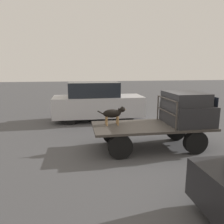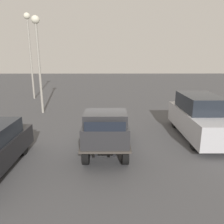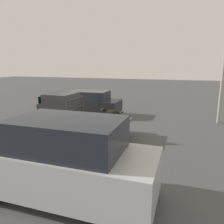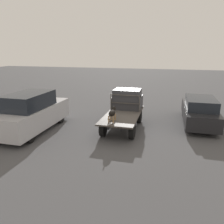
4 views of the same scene
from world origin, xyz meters
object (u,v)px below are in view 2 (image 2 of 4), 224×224
at_px(flatbed_truck, 106,136).
at_px(dog, 112,113).
at_px(light_pole_near, 37,45).
at_px(parked_pickup_far, 200,117).

xyz_separation_m(flatbed_truck, dog, (-1.34, 0.25, 0.66)).
bearing_deg(light_pole_near, parked_pickup_far, 62.78).
height_order(flatbed_truck, dog, dog).
bearing_deg(dog, light_pole_near, -132.87).
xyz_separation_m(parked_pickup_far, light_pole_near, (-4.78, -9.30, 3.61)).
distance_m(dog, parked_pickup_far, 4.38).
bearing_deg(parked_pickup_far, dog, -95.71).
bearing_deg(light_pole_near, flatbed_truck, 36.53).
xyz_separation_m(flatbed_truck, parked_pickup_far, (-1.53, 4.62, 0.40)).
relative_size(parked_pickup_far, light_pole_near, 0.75).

